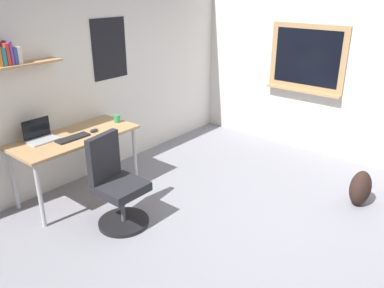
% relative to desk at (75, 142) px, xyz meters
% --- Properties ---
extents(ground_plane, '(5.20, 5.20, 0.00)m').
position_rel_desk_xyz_m(ground_plane, '(0.58, -2.05, -0.67)').
color(ground_plane, gray).
rests_on(ground_plane, ground).
extents(wall_back, '(5.00, 0.30, 2.60)m').
position_rel_desk_xyz_m(wall_back, '(0.57, 0.40, 0.63)').
color(wall_back, silver).
rests_on(wall_back, ground).
extents(wall_right, '(0.22, 5.00, 2.60)m').
position_rel_desk_xyz_m(wall_right, '(3.03, -2.02, 0.63)').
color(wall_right, silver).
rests_on(wall_right, ground).
extents(desk, '(1.39, 0.65, 0.74)m').
position_rel_desk_xyz_m(desk, '(0.00, 0.00, 0.00)').
color(desk, tan).
rests_on(desk, ground).
extents(office_chair, '(0.52, 0.52, 0.95)m').
position_rel_desk_xyz_m(office_chair, '(-0.10, -0.79, -0.26)').
color(office_chair, black).
rests_on(office_chair, ground).
extents(laptop, '(0.31, 0.21, 0.23)m').
position_rel_desk_xyz_m(laptop, '(-0.31, 0.15, 0.13)').
color(laptop, '#ADAFB5').
rests_on(laptop, desk).
extents(keyboard, '(0.37, 0.13, 0.02)m').
position_rel_desk_xyz_m(keyboard, '(-0.07, -0.08, 0.09)').
color(keyboard, black).
rests_on(keyboard, desk).
extents(computer_mouse, '(0.10, 0.06, 0.03)m').
position_rel_desk_xyz_m(computer_mouse, '(0.21, -0.08, 0.09)').
color(computer_mouse, '#262628').
rests_on(computer_mouse, desk).
extents(coffee_mug, '(0.08, 0.08, 0.09)m').
position_rel_desk_xyz_m(coffee_mug, '(0.59, -0.03, 0.12)').
color(coffee_mug, '#338C4C').
rests_on(coffee_mug, desk).
extents(backpack, '(0.32, 0.22, 0.40)m').
position_rel_desk_xyz_m(backpack, '(1.86, -2.59, -0.47)').
color(backpack, black).
rests_on(backpack, ground).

